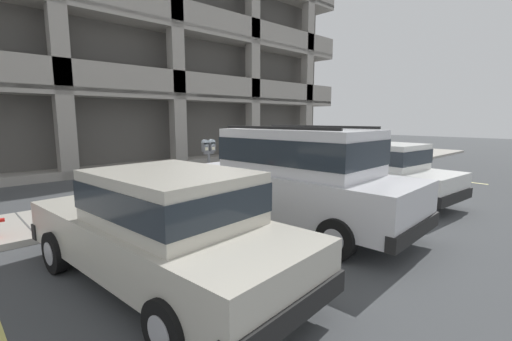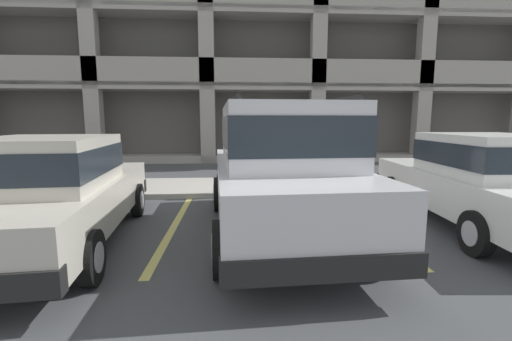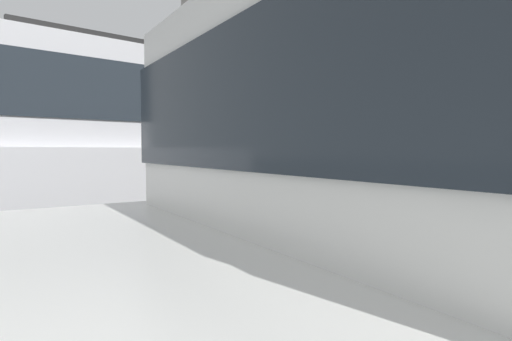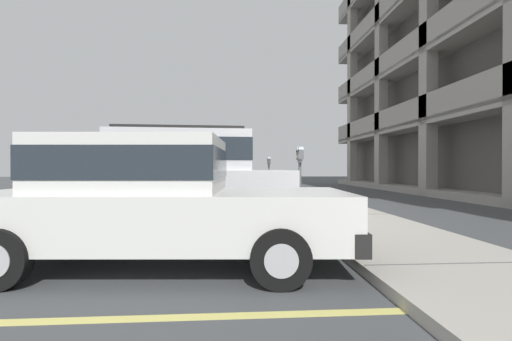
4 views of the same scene
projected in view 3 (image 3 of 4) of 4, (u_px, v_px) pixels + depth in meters
The scene contains 9 objects.
ground_plane at pixel (305, 233), 5.61m from camera, with size 80.00×80.00×0.10m.
sidewalk at pixel (364, 216), 6.37m from camera, with size 40.00×2.20×0.12m.
parking_stall_lines at pixel (317, 278), 3.46m from camera, with size 13.18×4.80×0.01m.
silver_suv at pixel (148, 152), 4.15m from camera, with size 2.19×4.87×2.03m.
red_sedan at pixel (52, 168), 6.47m from camera, with size 2.14×4.62×1.54m.
dark_hatchback at pixel (507, 224), 1.54m from camera, with size 2.05×4.59×1.54m.
parking_meter_near at pixel (312, 139), 5.92m from camera, with size 0.35×0.12×1.55m.
parking_meter_far at pixel (146, 145), 11.15m from camera, with size 0.35×0.12×1.53m.
fire_hydrant at pixel (193, 177), 9.65m from camera, with size 0.30×0.30×0.70m.
Camera 3 is at (4.06, -3.85, 1.11)m, focal length 28.00 mm.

